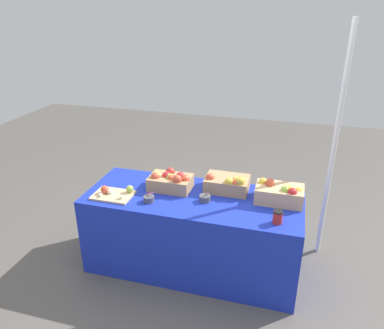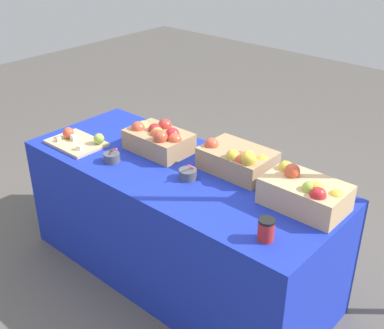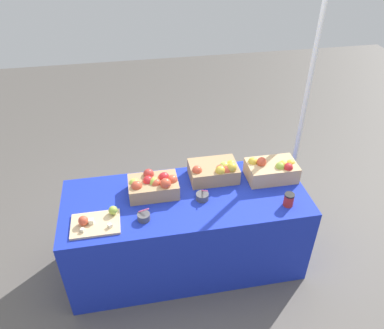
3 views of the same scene
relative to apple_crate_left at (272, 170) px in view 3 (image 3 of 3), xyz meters
The scene contains 10 objects.
ground_plane 1.11m from the apple_crate_left, behind, with size 10.00×10.00×0.00m, color #56514C.
table 0.87m from the apple_crate_left, behind, with size 1.90×0.76×0.74m, color #192DB7.
apple_crate_left is the anchor object (origin of this frame).
apple_crate_middle 0.47m from the apple_crate_left, behind, with size 0.39×0.27×0.19m.
apple_crate_right 0.96m from the apple_crate_left, behind, with size 0.38×0.25×0.18m.
cutting_board_front 1.44m from the apple_crate_left, 168.41° to the right, with size 0.34×0.25×0.09m.
sample_bowl_near 0.64m from the apple_crate_left, 165.01° to the right, with size 0.10×0.10×0.11m.
sample_bowl_mid 1.11m from the apple_crate_left, 164.14° to the right, with size 0.09×0.09×0.10m.
coffee_cup 0.35m from the apple_crate_left, 88.69° to the right, with size 0.08×0.08×0.11m.
tent_pole 0.67m from the apple_crate_left, 46.36° to the left, with size 0.04×0.04×2.21m, color white.
Camera 3 is at (-0.35, -2.19, 2.66)m, focal length 35.32 mm.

